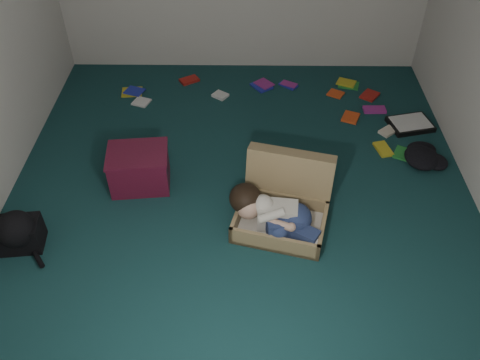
{
  "coord_description": "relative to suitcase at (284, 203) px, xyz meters",
  "views": [
    {
      "loc": [
        0.04,
        -3.11,
        3.06
      ],
      "look_at": [
        0.0,
        -0.15,
        0.35
      ],
      "focal_mm": 38.0,
      "sensor_mm": 36.0,
      "label": 1
    }
  ],
  "objects": [
    {
      "name": "suitcase",
      "position": [
        0.0,
        0.0,
        0.0
      ],
      "size": [
        0.86,
        0.84,
        0.52
      ],
      "rotation": [
        0.0,
        0.0,
        -0.25
      ],
      "color": "#9C8356",
      "rests_on": "floor"
    },
    {
      "name": "paper_tray",
      "position": [
        1.34,
        1.27,
        -0.13
      ],
      "size": [
        0.47,
        0.39,
        0.06
      ],
      "rotation": [
        0.0,
        0.0,
        0.24
      ],
      "color": "black",
      "rests_on": "floor"
    },
    {
      "name": "clothing_pile",
      "position": [
        1.34,
        0.77,
        -0.09
      ],
      "size": [
        0.45,
        0.39,
        0.13
      ],
      "primitive_type": null,
      "rotation": [
        0.0,
        0.0,
        0.13
      ],
      "color": "black",
      "rests_on": "floor"
    },
    {
      "name": "floor",
      "position": [
        -0.36,
        0.21,
        -0.16
      ],
      "size": [
        4.5,
        4.5,
        0.0
      ],
      "primitive_type": "plane",
      "color": "#153A3D",
      "rests_on": "ground"
    },
    {
      "name": "maroon_bin",
      "position": [
        -1.23,
        0.38,
        0.02
      ],
      "size": [
        0.55,
        0.45,
        0.35
      ],
      "rotation": [
        0.0,
        0.0,
        0.11
      ],
      "color": "#581228",
      "rests_on": "floor"
    },
    {
      "name": "person",
      "position": [
        -0.09,
        -0.16,
        0.04
      ],
      "size": [
        0.73,
        0.5,
        0.32
      ],
      "rotation": [
        0.0,
        0.0,
        -0.25
      ],
      "color": "beige",
      "rests_on": "suitcase"
    },
    {
      "name": "backpack",
      "position": [
        -2.06,
        -0.33,
        -0.02
      ],
      "size": [
        0.47,
        0.4,
        0.26
      ],
      "primitive_type": null,
      "rotation": [
        0.0,
        0.0,
        0.12
      ],
      "color": "black",
      "rests_on": "floor"
    },
    {
      "name": "book_scatter",
      "position": [
        0.22,
        1.63,
        -0.15
      ],
      "size": [
        2.94,
        1.51,
        0.02
      ],
      "color": "gold",
      "rests_on": "floor"
    }
  ]
}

